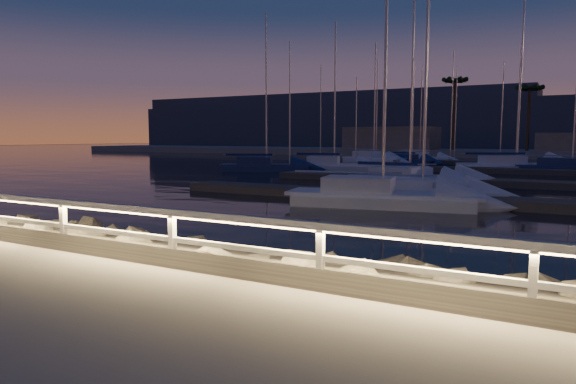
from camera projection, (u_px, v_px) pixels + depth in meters
The scene contains 20 objects.
ground at pixel (133, 260), 9.95m from camera, with size 400.00×400.00×0.00m, color gray.
harbor_water at pixel (453, 183), 37.27m from camera, with size 400.00×440.00×0.60m.
guard_rail at pixel (130, 220), 9.90m from camera, with size 44.11×0.12×1.06m.
riprap at pixel (362, 282), 8.93m from camera, with size 31.63×2.96×1.31m.
floating_docks at pixel (457, 174), 38.33m from camera, with size 22.00×36.00×0.40m.
far_shore at pixel (511, 151), 74.53m from camera, with size 160.00×14.00×5.20m.
palm_left at pixel (455, 84), 75.45m from camera, with size 3.00×3.00×11.20m.
palm_center at pixel (530, 91), 71.69m from camera, with size 3.00×3.00×9.70m.
distant_hills at pixel (445, 128), 136.56m from camera, with size 230.00×37.50×18.00m.
sailboat_b at pixel (377, 196), 22.01m from camera, with size 8.45×3.86×13.91m.
sailboat_c at pixel (418, 193), 23.73m from camera, with size 7.37×4.03×12.06m.
sailboat_e at pixel (332, 165), 45.33m from camera, with size 7.83×4.10×12.92m.
sailboat_f at pixel (406, 179), 30.74m from camera, with size 7.66×2.81×12.80m.
sailboat_g at pixel (420, 178), 32.14m from camera, with size 7.80×4.98×12.92m.
sailboat_i at pixel (372, 159), 58.63m from camera, with size 8.20×4.88×13.60m.
sailboat_j at pixel (264, 166), 44.67m from camera, with size 8.17×5.20×13.57m.
sailboat_k at pixel (569, 167), 42.78m from camera, with size 8.52×2.67×14.37m.
sailboat_l at pixel (513, 165), 45.16m from camera, with size 10.11×6.54×16.70m.
sailboat_m at pixel (423, 158), 61.86m from camera, with size 7.01×2.84×11.67m.
sailboat_n at pixel (410, 160), 56.63m from camera, with size 6.70×4.35×11.16m.
Camera 1 is at (7.32, -7.11, 2.38)m, focal length 32.00 mm.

